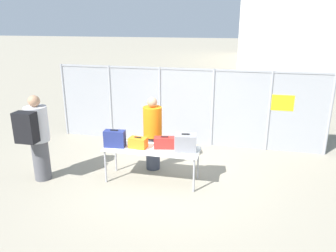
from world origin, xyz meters
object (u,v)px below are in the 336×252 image
(suitcase_orange, at_px, (138,143))
(security_worker_near, at_px, (153,133))
(suitcase_navy, at_px, (115,139))
(utility_trailer, at_px, (261,114))
(suitcase_red, at_px, (165,143))
(suitcase_grey, at_px, (186,143))
(traveler_hooded, at_px, (36,135))
(inspection_table, at_px, (152,151))

(suitcase_orange, xyz_separation_m, security_worker_near, (0.15, 0.61, 0.02))
(suitcase_navy, height_order, utility_trailer, suitcase_navy)
(suitcase_navy, distance_m, security_worker_near, 0.92)
(suitcase_navy, distance_m, suitcase_red, 1.05)
(suitcase_grey, bearing_deg, security_worker_near, 146.76)
(suitcase_red, distance_m, suitcase_grey, 0.45)
(traveler_hooded, bearing_deg, suitcase_navy, -0.83)
(inspection_table, height_order, utility_trailer, inspection_table)
(suitcase_orange, xyz_separation_m, traveler_hooded, (-2.03, -0.49, 0.17))
(suitcase_grey, distance_m, security_worker_near, 1.01)
(inspection_table, relative_size, suitcase_red, 4.26)
(suitcase_red, distance_m, traveler_hooded, 2.64)
(suitcase_navy, xyz_separation_m, suitcase_orange, (0.49, 0.06, -0.07))
(inspection_table, relative_size, security_worker_near, 1.18)
(suitcase_red, bearing_deg, suitcase_navy, -171.37)
(suitcase_red, height_order, traveler_hooded, traveler_hooded)
(suitcase_red, bearing_deg, security_worker_near, 127.87)
(inspection_table, distance_m, suitcase_red, 0.32)
(suitcase_red, bearing_deg, traveler_hooded, -167.15)
(suitcase_orange, distance_m, suitcase_grey, 0.99)
(suitcase_red, relative_size, security_worker_near, 0.28)
(inspection_table, height_order, security_worker_near, security_worker_near)
(security_worker_near, bearing_deg, suitcase_orange, 81.35)
(suitcase_navy, distance_m, suitcase_orange, 0.50)
(suitcase_orange, relative_size, traveler_hooded, 0.21)
(inspection_table, distance_m, utility_trailer, 5.06)
(security_worker_near, distance_m, utility_trailer, 4.65)
(suitcase_navy, height_order, suitcase_orange, suitcase_navy)
(suitcase_navy, bearing_deg, security_worker_near, 46.43)
(suitcase_navy, bearing_deg, inspection_table, 5.75)
(suitcase_orange, relative_size, suitcase_red, 0.83)
(inspection_table, relative_size, suitcase_grey, 4.18)
(suitcase_red, height_order, suitcase_grey, suitcase_grey)
(suitcase_grey, height_order, security_worker_near, security_worker_near)
(suitcase_navy, xyz_separation_m, suitcase_red, (1.03, 0.16, -0.06))
(suitcase_red, relative_size, suitcase_grey, 0.98)
(suitcase_navy, relative_size, suitcase_orange, 1.17)
(suitcase_orange, xyz_separation_m, utility_trailer, (2.69, 4.47, -0.45))
(utility_trailer, bearing_deg, security_worker_near, -123.38)
(security_worker_near, xyz_separation_m, utility_trailer, (2.54, 3.86, -0.47))
(suitcase_grey, height_order, utility_trailer, suitcase_grey)
(security_worker_near, relative_size, utility_trailer, 0.42)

